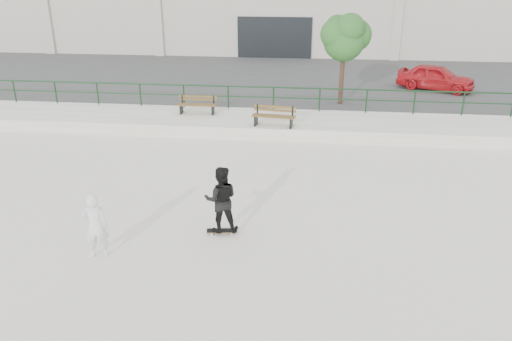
# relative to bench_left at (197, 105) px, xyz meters

# --- Properties ---
(ground) EXTENTS (120.00, 120.00, 0.00)m
(ground) POSITION_rel_bench_left_xyz_m (2.19, -9.87, -0.88)
(ground) COLOR silver
(ground) RESTS_ON ground
(ledge) EXTENTS (30.00, 3.00, 0.50)m
(ledge) POSITION_rel_bench_left_xyz_m (2.19, -0.37, -0.63)
(ledge) COLOR beige
(ledge) RESTS_ON ground
(parking_strip) EXTENTS (60.00, 14.00, 0.50)m
(parking_strip) POSITION_rel_bench_left_xyz_m (2.19, 8.13, -0.63)
(parking_strip) COLOR #3C3C3C
(parking_strip) RESTS_ON ground
(railing) EXTENTS (28.00, 0.06, 1.03)m
(railing) POSITION_rel_bench_left_xyz_m (2.19, 0.93, 0.37)
(railing) COLOR #14391B
(railing) RESTS_ON ledge
(bench_left) EXTENTS (1.65, 0.51, 0.76)m
(bench_left) POSITION_rel_bench_left_xyz_m (0.00, 0.00, 0.00)
(bench_left) COLOR #533D1C
(bench_left) RESTS_ON ledge
(bench_right) EXTENTS (1.75, 0.70, 0.79)m
(bench_right) POSITION_rel_bench_left_xyz_m (3.40, -1.41, 0.01)
(bench_right) COLOR #533D1C
(bench_right) RESTS_ON ledge
(tree) EXTENTS (2.27, 2.02, 4.04)m
(tree) POSITION_rel_bench_left_xyz_m (6.19, 2.38, 2.65)
(tree) COLOR #422E21
(tree) RESTS_ON parking_strip
(red_car) EXTENTS (4.04, 2.93, 1.28)m
(red_car) POSITION_rel_bench_left_xyz_m (11.06, 5.63, 0.26)
(red_car) COLOR red
(red_car) RESTS_ON parking_strip
(skateboard) EXTENTS (0.80, 0.30, 0.09)m
(skateboard) POSITION_rel_bench_left_xyz_m (2.68, -9.23, -0.80)
(skateboard) COLOR black
(skateboard) RESTS_ON ground
(standing_skater) EXTENTS (0.95, 0.79, 1.75)m
(standing_skater) POSITION_rel_bench_left_xyz_m (2.68, -9.23, 0.10)
(standing_skater) COLOR black
(standing_skater) RESTS_ON skateboard
(seated_skater) EXTENTS (0.67, 0.51, 1.62)m
(seated_skater) POSITION_rel_bench_left_xyz_m (-0.04, -10.61, -0.06)
(seated_skater) COLOR white
(seated_skater) RESTS_ON ground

